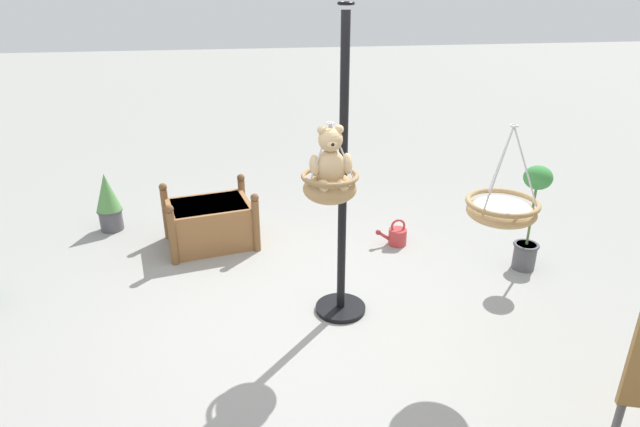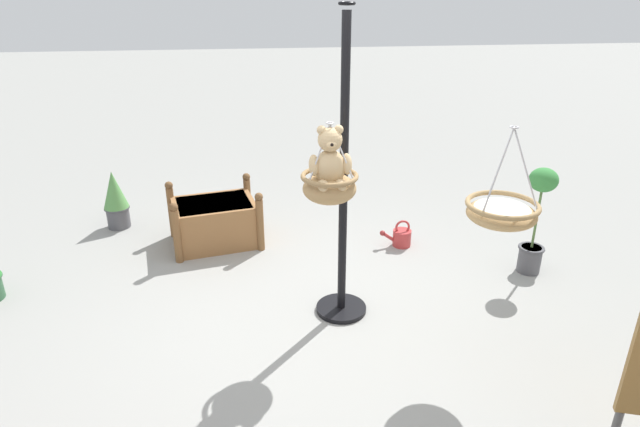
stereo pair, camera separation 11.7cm
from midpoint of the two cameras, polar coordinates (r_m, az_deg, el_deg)
ground_plane at (r=4.71m, az=0.14°, el=-11.11°), size 40.00×40.00×0.00m
display_pole_central at (r=4.42m, az=3.18°, el=-1.58°), size 0.44×0.44×2.54m
hanging_basket_with_teddy at (r=3.99m, az=1.86°, el=2.91°), size 0.43×0.43×0.61m
teddy_bear at (r=3.90m, az=1.95°, el=5.59°), size 0.32×0.28×0.46m
hanging_basket_left_high at (r=3.95m, az=19.58°, el=0.16°), size 0.51×0.51×0.70m
wooden_planter_box at (r=5.96m, az=-10.55°, el=-0.77°), size 1.06×0.89×0.66m
potted_plant_fern_front at (r=5.58m, az=22.61°, el=-0.60°), size 0.27×0.27×1.09m
potted_plant_tall_leafy at (r=6.62m, az=-20.46°, el=1.43°), size 0.29×0.29×0.69m
watering_can at (r=5.93m, az=9.18°, el=-2.48°), size 0.35×0.20×0.30m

